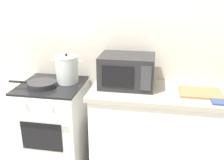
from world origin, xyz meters
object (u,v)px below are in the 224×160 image
(microwave, at_px, (127,71))
(oven_mitt, at_px, (223,102))
(frying_pan, at_px, (41,84))
(cutting_board, at_px, (200,93))
(stock_pot, at_px, (67,69))
(stove, at_px, (55,126))

(microwave, height_order, oven_mitt, microwave)
(frying_pan, bearing_deg, cutting_board, 3.19)
(stock_pot, distance_m, cutting_board, 1.26)
(stove, relative_size, oven_mitt, 5.11)
(stock_pot, xyz_separation_m, cutting_board, (1.25, -0.08, -0.12))
(stock_pot, xyz_separation_m, oven_mitt, (1.40, -0.24, -0.12))
(microwave, xyz_separation_m, oven_mitt, (0.81, -0.24, -0.14))
(frying_pan, xyz_separation_m, oven_mitt, (1.60, -0.08, -0.02))
(stove, distance_m, oven_mitt, 1.62)
(stock_pot, height_order, frying_pan, stock_pot)
(frying_pan, bearing_deg, stove, 51.65)
(stove, bearing_deg, frying_pan, -128.35)
(stock_pot, distance_m, oven_mitt, 1.43)
(cutting_board, xyz_separation_m, oven_mitt, (0.15, -0.16, -0.00))
(oven_mitt, bearing_deg, stock_pot, 170.09)
(microwave, distance_m, cutting_board, 0.68)
(frying_pan, bearing_deg, oven_mitt, -2.83)
(stove, relative_size, stock_pot, 3.02)
(stove, xyz_separation_m, cutting_board, (1.39, 0.00, 0.47))
(microwave, bearing_deg, cutting_board, -6.74)
(cutting_board, bearing_deg, frying_pan, -176.81)
(stove, xyz_separation_m, stock_pot, (0.14, 0.09, 0.59))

